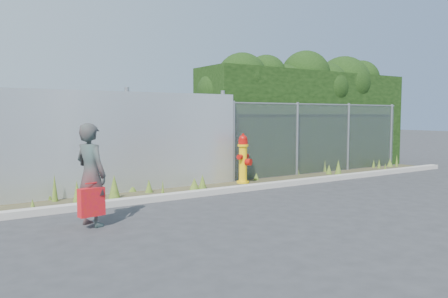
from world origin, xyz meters
name	(u,v)px	position (x,y,z in m)	size (l,w,h in m)	color
ground	(280,208)	(0.00, 0.00, 0.00)	(80.00, 80.00, 0.00)	#313134
curb	(225,190)	(0.00, 1.80, 0.06)	(16.00, 0.22, 0.12)	#AFA89E
weed_strip	(194,186)	(-0.42, 2.47, 0.10)	(16.00, 1.31, 0.55)	#403A24
corrugated_fence	(55,145)	(-3.25, 3.01, 1.10)	(8.50, 0.21, 2.30)	#B9BDC1
chainlink_fence	(324,138)	(4.25, 3.00, 1.03)	(6.50, 0.07, 2.05)	gray
hedge	(304,105)	(4.43, 4.01, 2.01)	(7.44, 1.92, 3.67)	black
fire_hydrant	(243,160)	(1.07, 2.62, 0.60)	(0.42, 0.37, 1.24)	yellow
woman	(91,175)	(-3.26, 0.59, 0.79)	(0.57, 0.38, 1.57)	#0F5F59
red_tote_bag	(91,202)	(-3.32, 0.41, 0.40)	(0.38, 0.14, 0.50)	red
black_shoulder_bag	(89,160)	(-3.25, 0.72, 1.01)	(0.23, 0.10, 0.17)	black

